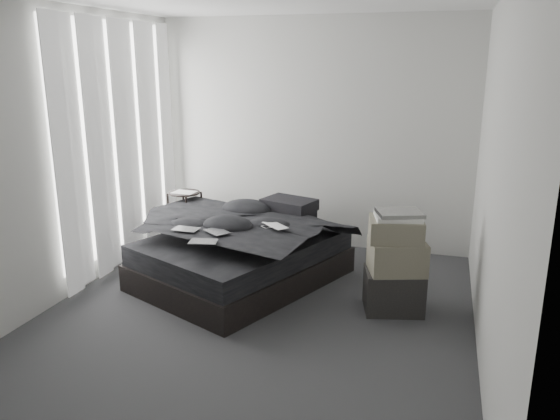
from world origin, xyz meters
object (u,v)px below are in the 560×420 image
(bed, at_px, (242,268))
(side_stand, at_px, (186,220))
(box_lower, at_px, (393,291))
(laptop, at_px, (271,220))

(bed, relative_size, side_stand, 2.87)
(box_lower, bearing_deg, bed, 170.91)
(box_lower, bearing_deg, laptop, 172.97)
(laptop, height_order, box_lower, laptop)
(bed, bearing_deg, laptop, 7.50)
(side_stand, bearing_deg, bed, -37.56)
(laptop, bearing_deg, box_lower, 34.48)
(bed, relative_size, box_lower, 3.81)
(bed, distance_m, box_lower, 1.52)
(bed, xyz_separation_m, laptop, (0.34, -0.10, 0.56))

